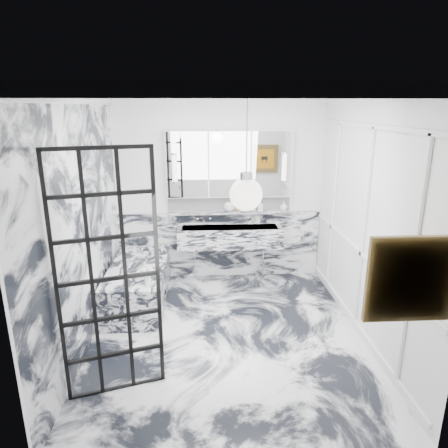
{
  "coord_description": "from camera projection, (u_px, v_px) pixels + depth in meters",
  "views": [
    {
      "loc": [
        -0.27,
        -4.28,
        2.65
      ],
      "look_at": [
        -0.0,
        0.5,
        1.24
      ],
      "focal_mm": 32.0,
      "sensor_mm": 36.0,
      "label": 1
    }
  ],
  "objects": [
    {
      "name": "floor",
      "position": [
        226.0,
        333.0,
        4.86
      ],
      "size": [
        3.6,
        3.6,
        0.0
      ],
      "primitive_type": "plane",
      "color": "silver",
      "rests_on": "ground"
    },
    {
      "name": "ceiling",
      "position": [
        227.0,
        92.0,
        4.07
      ],
      "size": [
        3.6,
        3.6,
        0.0
      ],
      "primitive_type": "plane",
      "rotation": [
        3.14,
        0.0,
        0.0
      ],
      "color": "white",
      "rests_on": "wall_back"
    },
    {
      "name": "wall_back",
      "position": [
        219.0,
        191.0,
        6.19
      ],
      "size": [
        3.6,
        0.0,
        3.6
      ],
      "primitive_type": "plane",
      "rotation": [
        1.57,
        0.0,
        0.0
      ],
      "color": "white",
      "rests_on": "floor"
    },
    {
      "name": "wall_front",
      "position": [
        243.0,
        296.0,
        2.74
      ],
      "size": [
        3.6,
        0.0,
        3.6
      ],
      "primitive_type": "plane",
      "rotation": [
        -1.57,
        0.0,
        0.0
      ],
      "color": "white",
      "rests_on": "floor"
    },
    {
      "name": "wall_left",
      "position": [
        81.0,
        225.0,
        4.38
      ],
      "size": [
        0.0,
        3.6,
        3.6
      ],
      "primitive_type": "plane",
      "rotation": [
        1.57,
        0.0,
        1.57
      ],
      "color": "white",
      "rests_on": "floor"
    },
    {
      "name": "wall_right",
      "position": [
        366.0,
        221.0,
        4.55
      ],
      "size": [
        0.0,
        3.6,
        3.6
      ],
      "primitive_type": "plane",
      "rotation": [
        1.57,
        0.0,
        -1.57
      ],
      "color": "white",
      "rests_on": "floor"
    },
    {
      "name": "marble_clad_back",
      "position": [
        220.0,
        244.0,
        6.41
      ],
      "size": [
        3.18,
        0.05,
        1.05
      ],
      "primitive_type": "cube",
      "color": "silver",
      "rests_on": "floor"
    },
    {
      "name": "marble_clad_left",
      "position": [
        83.0,
        231.0,
        4.4
      ],
      "size": [
        0.02,
        3.56,
        2.68
      ],
      "primitive_type": "cube",
      "color": "silver",
      "rests_on": "floor"
    },
    {
      "name": "panel_molding",
      "position": [
        364.0,
        229.0,
        4.58
      ],
      "size": [
        0.03,
        3.4,
        2.3
      ],
      "primitive_type": "cube",
      "color": "white",
      "rests_on": "floor"
    },
    {
      "name": "soap_bottle_a",
      "position": [
        253.0,
        205.0,
        6.19
      ],
      "size": [
        0.1,
        0.1,
        0.2
      ],
      "primitive_type": "imported",
      "rotation": [
        0.0,
        0.0,
        0.34
      ],
      "color": "#8C5919",
      "rests_on": "ledge"
    },
    {
      "name": "soap_bottle_b",
      "position": [
        260.0,
        206.0,
        6.2
      ],
      "size": [
        0.08,
        0.08,
        0.17
      ],
      "primitive_type": "imported",
      "rotation": [
        0.0,
        0.0,
        0.07
      ],
      "color": "#4C4C51",
      "rests_on": "ledge"
    },
    {
      "name": "soap_bottle_c",
      "position": [
        284.0,
        206.0,
        6.22
      ],
      "size": [
        0.14,
        0.14,
        0.15
      ],
      "primitive_type": "imported",
      "rotation": [
        0.0,
        0.0,
        0.23
      ],
      "color": "silver",
      "rests_on": "ledge"
    },
    {
      "name": "face_pot",
      "position": [
        229.0,
        207.0,
        6.18
      ],
      "size": [
        0.16,
        0.16,
        0.16
      ],
      "primitive_type": "sphere",
      "color": "white",
      "rests_on": "ledge"
    },
    {
      "name": "amber_bottle",
      "position": [
        238.0,
        208.0,
        6.19
      ],
      "size": [
        0.04,
        0.04,
        0.1
      ],
      "primitive_type": "cylinder",
      "color": "#8C5919",
      "rests_on": "ledge"
    },
    {
      "name": "flower_vase",
      "position": [
        148.0,
        281.0,
        4.86
      ],
      "size": [
        0.08,
        0.08,
        0.12
      ],
      "primitive_type": "cylinder",
      "color": "silver",
      "rests_on": "bathtub"
    },
    {
      "name": "crittall_door",
      "position": [
        109.0,
        279.0,
        3.58
      ],
      "size": [
        0.86,
        0.28,
        2.33
      ],
      "primitive_type": null,
      "rotation": [
        0.0,
        0.0,
        0.28
      ],
      "color": "black",
      "rests_on": "floor"
    },
    {
      "name": "artwork",
      "position": [
        411.0,
        279.0,
        2.82
      ],
      "size": [
        0.54,
        0.05,
        0.54
      ],
      "primitive_type": "cube",
      "color": "gold",
      "rests_on": "wall_front"
    },
    {
      "name": "pendant_light",
      "position": [
        246.0,
        194.0,
        3.08
      ],
      "size": [
        0.26,
        0.26,
        0.26
      ],
      "primitive_type": "sphere",
      "color": "white",
      "rests_on": "ceiling"
    },
    {
      "name": "trough_sink",
      "position": [
        230.0,
        236.0,
        6.15
      ],
      "size": [
        1.6,
        0.45,
        0.3
      ],
      "primitive_type": "cube",
      "color": "silver",
      "rests_on": "wall_back"
    },
    {
      "name": "ledge",
      "position": [
        229.0,
        212.0,
        6.21
      ],
      "size": [
        1.9,
        0.14,
        0.04
      ],
      "primitive_type": "cube",
      "color": "silver",
      "rests_on": "wall_back"
    },
    {
      "name": "subway_tile",
      "position": [
        229.0,
        203.0,
        6.23
      ],
      "size": [
        1.9,
        0.03,
        0.23
      ],
      "primitive_type": "cube",
      "color": "white",
      "rests_on": "wall_back"
    },
    {
      "name": "mirror_cabinet",
      "position": [
        229.0,
        164.0,
        6.01
      ],
      "size": [
        1.9,
        0.16,
        1.0
      ],
      "primitive_type": "cube",
      "color": "white",
      "rests_on": "wall_back"
    },
    {
      "name": "sconce_left",
      "position": [
        174.0,
        168.0,
        5.88
      ],
      "size": [
        0.07,
        0.07,
        0.4
      ],
      "primitive_type": "cylinder",
      "color": "white",
      "rests_on": "mirror_cabinet"
    },
    {
      "name": "sconce_right",
      "position": [
        284.0,
        167.0,
        5.97
      ],
      "size": [
        0.07,
        0.07,
        0.4
      ],
      "primitive_type": "cylinder",
      "color": "white",
      "rests_on": "mirror_cabinet"
    },
    {
      "name": "bathtub",
      "position": [
        139.0,
        284.0,
        5.58
      ],
      "size": [
        0.75,
        1.65,
        0.55
      ],
      "primitive_type": "cube",
      "color": "silver",
      "rests_on": "floor"
    }
  ]
}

